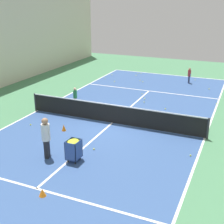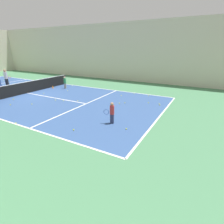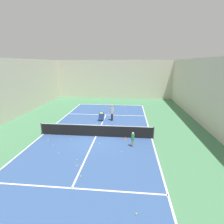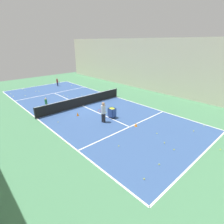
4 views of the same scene
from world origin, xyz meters
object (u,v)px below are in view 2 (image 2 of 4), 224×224
tennis_net (27,87)px  child_midcourt (65,82)px  coach_at_net (6,77)px  player_near_baseline (112,112)px  training_cone_1 (53,87)px

tennis_net → child_midcourt: bearing=-27.3°
coach_at_net → child_midcourt: size_ratio=1.50×
player_near_baseline → training_cone_1: bearing=-42.4°
coach_at_net → child_midcourt: 6.38m
tennis_net → training_cone_1: (2.51, -0.47, -0.39)m
child_midcourt → tennis_net: bearing=49.5°
player_near_baseline → tennis_net: bearing=-28.1°
child_midcourt → coach_at_net: bearing=6.4°
player_near_baseline → child_midcourt: (5.20, 8.12, -0.01)m
tennis_net → player_near_baseline: 9.93m
player_near_baseline → coach_at_net: size_ratio=0.68×
tennis_net → child_midcourt: 3.46m
tennis_net → coach_at_net: coach_at_net is taller
training_cone_1 → coach_at_net: bearing=107.9°
tennis_net → player_near_baseline: size_ratio=8.30×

